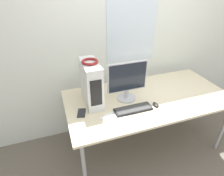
% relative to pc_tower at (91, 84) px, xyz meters
% --- Properties ---
extents(ground_plane, '(14.00, 14.00, 0.00)m').
position_rel_pc_tower_xyz_m(ground_plane, '(0.65, -0.58, -1.01)').
color(ground_plane, '#665B51').
extents(wall_back, '(8.00, 0.07, 2.70)m').
position_rel_pc_tower_xyz_m(wall_back, '(0.65, 0.49, 0.34)').
color(wall_back, silver).
rests_on(wall_back, ground_plane).
extents(desk, '(1.91, 0.94, 0.77)m').
position_rel_pc_tower_xyz_m(desk, '(0.65, -0.11, -0.29)').
color(desk, beige).
rests_on(desk, ground_plane).
extents(pc_tower, '(0.16, 0.41, 0.48)m').
position_rel_pc_tower_xyz_m(pc_tower, '(0.00, 0.00, 0.00)').
color(pc_tower, silver).
rests_on(pc_tower, desk).
extents(headphones, '(0.17, 0.17, 0.03)m').
position_rel_pc_tower_xyz_m(headphones, '(0.00, 0.00, 0.25)').
color(headphones, maroon).
rests_on(headphones, pc_tower).
extents(monitor_main, '(0.45, 0.21, 0.45)m').
position_rel_pc_tower_xyz_m(monitor_main, '(0.39, -0.06, 0.00)').
color(monitor_main, '#B7B7BC').
rests_on(monitor_main, desk).
extents(keyboard, '(0.40, 0.13, 0.02)m').
position_rel_pc_tower_xyz_m(keyboard, '(0.37, -0.28, -0.23)').
color(keyboard, black).
rests_on(keyboard, desk).
extents(mouse, '(0.05, 0.09, 0.03)m').
position_rel_pc_tower_xyz_m(mouse, '(0.63, -0.29, -0.23)').
color(mouse, black).
rests_on(mouse, desk).
extents(cell_phone, '(0.12, 0.16, 0.01)m').
position_rel_pc_tower_xyz_m(cell_phone, '(-0.16, -0.16, -0.23)').
color(cell_phone, '#232328').
rests_on(cell_phone, desk).
extents(paper_sheet_left, '(0.30, 0.35, 0.00)m').
position_rel_pc_tower_xyz_m(paper_sheet_left, '(0.15, -0.39, -0.24)').
color(paper_sheet_left, white).
rests_on(paper_sheet_left, desk).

